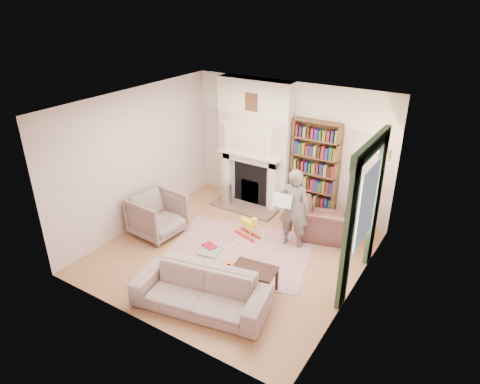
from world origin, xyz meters
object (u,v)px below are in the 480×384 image
Objects in this scene: armchair_reading at (327,222)px; sofa at (201,291)px; armchair_left at (157,215)px; rocking_horse at (248,226)px; paraffin_heater at (226,194)px; man_reading at (294,208)px; coffee_table at (254,280)px; bookcase at (315,165)px.

armchair_reading is 3.09m from sofa.
rocking_horse is (1.57, 0.86, -0.18)m from armchair_left.
paraffin_heater is at bearing 106.21° from sofa.
man_reading is 1.72m from coffee_table.
rocking_horse is at bearing 91.30° from sofa.
coffee_table is 1.73m from rocking_horse.
sofa is at bearing -62.64° from paraffin_heater.
bookcase reaches higher than armchair_left.
armchair_reading is at bearing 46.62° from rocking_horse.
sofa is 2.45m from man_reading.
paraffin_heater is 1.42m from rocking_horse.
rocking_horse is at bearing 4.88° from man_reading.
armchair_left is at bearing -104.59° from paraffin_heater.
sofa is 3.82× the size of rocking_horse.
armchair_left is 2.43m from sofa.
bookcase is 1.18× the size of man_reading.
coffee_table is at bearing 65.52° from armchair_reading.
rocking_horse reaches higher than coffee_table.
armchair_left reaches higher than armchair_reading.
sofa is at bearing -61.86° from rocking_horse.
man_reading is at bearing -82.79° from bookcase.
armchair_left is at bearing 159.95° from coffee_table.
paraffin_heater reaches higher than rocking_horse.
armchair_left is 1.70× the size of rocking_horse.
armchair_reading is 1.96× the size of rocking_horse.
bookcase is at bearing -40.14° from armchair_left.
bookcase is at bearing 75.15° from sofa.
sofa reaches higher than coffee_table.
man_reading reaches higher than coffee_table.
rocking_horse is at bearing -115.81° from bookcase.
man_reading reaches higher than armchair_reading.
sofa is 3.46m from paraffin_heater.
paraffin_heater is at bearing -17.92° from armchair_reading.
bookcase is 1.74× the size of armchair_reading.
paraffin_heater is (-2.09, 2.32, 0.05)m from coffee_table.
man_reading is 1.05m from rocking_horse.
armchair_reading is 1.52× the size of coffee_table.
sofa is 0.91m from coffee_table.
armchair_reading is at bearing -2.31° from paraffin_heater.
man_reading reaches higher than sofa.
man_reading is 2.24× the size of coffee_table.
bookcase is 3.77m from sofa.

